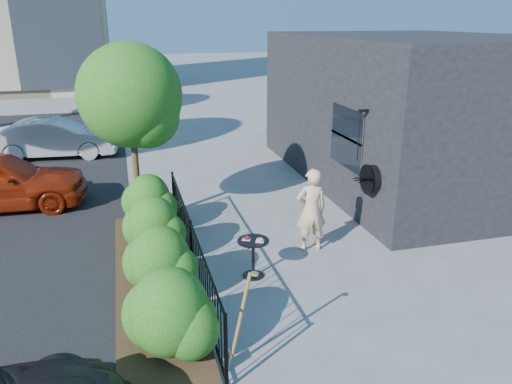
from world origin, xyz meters
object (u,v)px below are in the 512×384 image
object	(u,v)px
patio_tree	(134,102)
woman	(311,210)
cafe_table	(253,251)
shovel	(238,326)
car_silver	(56,138)

from	to	relation	value
patio_tree	woman	size ratio (longest dim) A/B	2.32
patio_tree	woman	world-z (taller)	patio_tree
woman	patio_tree	bearing A→B (deg)	-33.38
patio_tree	cafe_table	size ratio (longest dim) A/B	5.14
patio_tree	shovel	distance (m)	5.85
cafe_table	car_silver	distance (m)	10.57
patio_tree	woman	xyz separation A→B (m)	(3.19, -2.24, -1.91)
car_silver	patio_tree	bearing A→B (deg)	-153.80
cafe_table	woman	world-z (taller)	woman
car_silver	cafe_table	bearing A→B (deg)	-150.39
cafe_table	woman	size ratio (longest dim) A/B	0.45
woman	cafe_table	bearing A→B (deg)	31.09
cafe_table	woman	bearing A→B (deg)	29.37
patio_tree	shovel	size ratio (longest dim) A/B	2.79
shovel	car_silver	size ratio (longest dim) A/B	0.36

